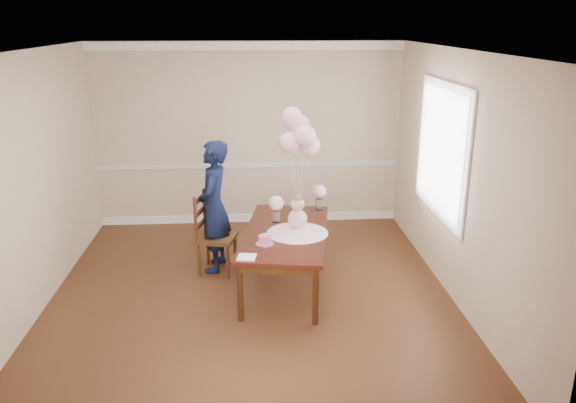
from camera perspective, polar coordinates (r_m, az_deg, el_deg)
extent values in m
cube|color=#381C0E|center=(6.44, -3.72, -9.69)|extent=(4.50, 5.00, 0.00)
cube|color=white|center=(5.70, -4.29, 15.07)|extent=(4.50, 5.00, 0.02)
cube|color=tan|center=(8.36, -4.02, 6.70)|extent=(4.50, 0.02, 2.70)
cube|color=tan|center=(3.60, -3.90, -9.21)|extent=(4.50, 0.02, 2.70)
cube|color=tan|center=(6.35, -24.74, 1.37)|extent=(0.02, 5.00, 2.70)
cube|color=tan|center=(6.33, 16.83, 2.24)|extent=(0.02, 5.00, 2.70)
cube|color=silver|center=(8.45, -3.96, 3.70)|extent=(4.50, 0.02, 0.07)
cube|color=white|center=(8.19, -4.23, 15.49)|extent=(4.50, 0.02, 0.12)
cube|color=white|center=(8.70, -3.84, -1.67)|extent=(4.50, 0.02, 0.12)
cube|color=white|center=(6.73, 15.36, 5.05)|extent=(0.02, 1.66, 1.56)
cube|color=silver|center=(6.73, 15.21, 5.05)|extent=(0.01, 1.50, 1.40)
cube|color=black|center=(6.42, -0.24, -3.20)|extent=(1.20, 1.96, 0.05)
cube|color=black|center=(6.44, -0.24, -3.77)|extent=(1.10, 1.86, 0.09)
cylinder|color=black|center=(5.84, -4.87, -9.22)|extent=(0.07, 0.07, 0.64)
cylinder|color=black|center=(5.77, 2.82, -9.57)|extent=(0.07, 0.07, 0.64)
cylinder|color=black|center=(7.37, -2.60, -3.21)|extent=(0.07, 0.07, 0.64)
cylinder|color=black|center=(7.31, 3.42, -3.41)|extent=(0.07, 0.07, 0.64)
cone|color=#F8B6D0|center=(6.34, 0.96, -2.81)|extent=(0.80, 0.80, 0.09)
sphere|color=pink|center=(6.30, 0.97, -1.79)|extent=(0.22, 0.22, 0.22)
sphere|color=#D7A394|center=(6.24, 0.98, -0.28)|extent=(0.16, 0.16, 0.16)
sphere|color=brown|center=(6.22, 0.98, 0.20)|extent=(0.11, 0.11, 0.11)
cylinder|color=silver|center=(6.04, -2.36, -4.32)|extent=(0.23, 0.23, 0.01)
cylinder|color=#E94981|center=(6.03, -2.36, -3.88)|extent=(0.16, 0.16, 0.09)
sphere|color=white|center=(6.00, -2.37, -3.35)|extent=(0.03, 0.03, 0.03)
sphere|color=white|center=(6.02, -2.09, -3.30)|extent=(0.03, 0.03, 0.03)
cylinder|color=white|center=(6.65, -1.19, -1.52)|extent=(0.11, 0.11, 0.15)
sphere|color=beige|center=(6.60, -1.20, -0.17)|extent=(0.17, 0.17, 0.17)
cylinder|color=silver|center=(7.10, 3.18, -0.27)|extent=(0.11, 0.11, 0.15)
sphere|color=silver|center=(7.05, 3.20, 1.00)|extent=(0.17, 0.17, 0.17)
cube|color=white|center=(5.73, -4.22, -5.65)|extent=(0.21, 0.21, 0.01)
cylinder|color=silver|center=(6.87, 0.93, -1.44)|extent=(0.04, 0.04, 0.02)
sphere|color=#FFB4CF|center=(6.63, 0.17, 6.01)|extent=(0.26, 0.26, 0.26)
sphere|color=#FFB4C7|center=(6.55, 1.75, 6.68)|extent=(0.26, 0.26, 0.26)
sphere|color=#DA9AA8|center=(6.67, 1.20, 7.70)|extent=(0.26, 0.26, 0.26)
sphere|color=#ECA7C3|center=(6.68, 0.42, 8.52)|extent=(0.26, 0.26, 0.26)
sphere|color=#FFB4D8|center=(6.69, 2.20, 5.72)|extent=(0.26, 0.26, 0.26)
cylinder|color=white|center=(6.75, 0.56, 1.66)|extent=(0.08, 0.02, 0.77)
cylinder|color=white|center=(6.71, 1.32, 1.96)|extent=(0.09, 0.06, 0.86)
cylinder|color=silver|center=(6.77, 1.06, 2.50)|extent=(0.03, 0.08, 0.95)
cylinder|color=silver|center=(6.77, 0.68, 2.91)|extent=(0.06, 0.11, 1.04)
cylinder|color=white|center=(6.79, 1.55, 1.53)|extent=(0.14, 0.05, 0.71)
cube|color=#3D2310|center=(6.92, -7.24, -3.68)|extent=(0.52, 0.52, 0.05)
cylinder|color=#371F0F|center=(6.91, -9.00, -5.91)|extent=(0.05, 0.05, 0.43)
cylinder|color=#3A160F|center=(6.81, -6.13, -6.14)|extent=(0.05, 0.05, 0.43)
cylinder|color=#35180E|center=(7.22, -8.14, -4.78)|extent=(0.05, 0.05, 0.43)
cylinder|color=#37190F|center=(7.12, -5.39, -4.98)|extent=(0.05, 0.05, 0.43)
cylinder|color=#3E1910|center=(6.72, -9.38, -1.85)|extent=(0.05, 0.05, 0.55)
cylinder|color=black|center=(7.04, -8.48, -0.87)|extent=(0.05, 0.05, 0.55)
cube|color=#38170F|center=(6.92, -8.87, -2.27)|extent=(0.12, 0.39, 0.05)
cube|color=#34130E|center=(6.87, -8.94, -1.04)|extent=(0.12, 0.39, 0.05)
cube|color=#371D0F|center=(6.82, -9.00, 0.22)|extent=(0.12, 0.39, 0.05)
imported|color=black|center=(6.89, -7.55, -0.52)|extent=(0.48, 0.64, 1.63)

